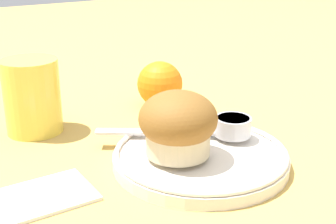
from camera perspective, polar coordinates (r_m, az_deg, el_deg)
The scene contains 9 objects.
ground_plane at distance 0.58m, azimuth 5.12°, elevation -5.72°, with size 3.00×3.00×0.00m, color tan.
plate at distance 0.56m, azimuth 3.98°, elevation -5.45°, with size 0.21×0.21×0.02m.
muffin at distance 0.52m, azimuth 1.48°, elevation -1.64°, with size 0.09×0.09×0.07m.
cream_ramekin at distance 0.59m, azimuth 7.93°, elevation -1.63°, with size 0.05×0.05×0.02m.
berry_pair at distance 0.58m, azimuth -0.26°, elevation -2.44°, with size 0.03×0.01×0.01m.
butter_knife at distance 0.59m, azimuth -0.15°, elevation -2.46°, with size 0.16×0.11×0.00m.
orange_fruit at distance 0.74m, azimuth -1.00°, elevation 3.43°, with size 0.07×0.07×0.07m.
juice_glass at distance 0.66m, azimuth -16.22°, elevation 1.85°, with size 0.08×0.08×0.10m.
folded_napkin at distance 0.50m, azimuth -16.92°, elevation -10.16°, with size 0.14×0.07×0.01m.
Camera 1 is at (-0.32, -0.41, 0.25)m, focal length 50.00 mm.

